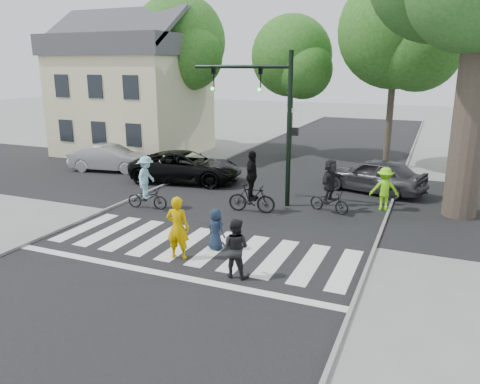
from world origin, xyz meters
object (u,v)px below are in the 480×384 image
object	(u,v)px
pedestrian_woman	(178,228)
cyclist_mid	(252,187)
traffic_signal	(269,107)
pedestrian_child	(216,229)
car_suv	(186,167)
car_silver	(110,158)
cyclist_right	(330,189)
car_grey	(374,175)
cyclist_left	(147,186)
pedestrian_adult	(235,248)

from	to	relation	value
pedestrian_woman	cyclist_mid	size ratio (longest dim) A/B	0.79
traffic_signal	pedestrian_child	xyz separation A→B (m)	(0.21, -5.24, -3.25)
pedestrian_child	car_suv	bearing A→B (deg)	-35.54
car_silver	car_suv	bearing A→B (deg)	-106.28
pedestrian_child	car_suv	xyz separation A→B (m)	(-5.04, 7.20, 0.09)
cyclist_right	car_suv	distance (m)	7.71
pedestrian_woman	cyclist_mid	distance (m)	4.98
cyclist_mid	cyclist_right	xyz separation A→B (m)	(2.74, 1.15, -0.05)
traffic_signal	car_grey	xyz separation A→B (m)	(3.72, 3.52, -3.14)
cyclist_left	car_suv	size ratio (longest dim) A/B	0.39
pedestrian_child	pedestrian_woman	bearing A→B (deg)	75.93
traffic_signal	cyclist_left	xyz separation A→B (m)	(-4.10, -2.49, -2.99)
pedestrian_child	car_silver	world-z (taller)	car_silver
cyclist_right	car_suv	world-z (taller)	cyclist_right
pedestrian_adult	cyclist_mid	bearing A→B (deg)	-73.67
pedestrian_woman	cyclist_left	size ratio (longest dim) A/B	0.90
cyclist_left	car_silver	size ratio (longest dim) A/B	0.49
car_grey	traffic_signal	bearing A→B (deg)	-30.76
pedestrian_woman	car_grey	size ratio (longest dim) A/B	0.42
traffic_signal	car_grey	size ratio (longest dim) A/B	1.34
cyclist_mid	car_grey	xyz separation A→B (m)	(3.88, 4.85, -0.21)
pedestrian_adult	cyclist_right	world-z (taller)	cyclist_right
traffic_signal	car_silver	size ratio (longest dim) A/B	1.40
pedestrian_woman	pedestrian_child	distance (m)	1.30
car_suv	car_silver	bearing A→B (deg)	74.60
pedestrian_adult	cyclist_left	size ratio (longest dim) A/B	0.77
pedestrian_adult	car_silver	size ratio (longest dim) A/B	0.38
traffic_signal	cyclist_right	xyz separation A→B (m)	(2.57, -0.17, -2.98)
pedestrian_woman	car_suv	size ratio (longest dim) A/B	0.35
pedestrian_woman	car_suv	distance (m)	9.33
cyclist_left	cyclist_mid	size ratio (longest dim) A/B	0.88
pedestrian_woman	cyclist_right	distance (m)	6.84
pedestrian_woman	pedestrian_adult	world-z (taller)	pedestrian_woman
cyclist_left	cyclist_mid	bearing A→B (deg)	16.46
pedestrian_adult	traffic_signal	bearing A→B (deg)	-78.18
cyclist_left	car_grey	bearing A→B (deg)	37.57
cyclist_left	cyclist_right	distance (m)	7.06
traffic_signal	cyclist_mid	bearing A→B (deg)	-96.99
traffic_signal	car_silver	bearing A→B (deg)	165.63
pedestrian_child	cyclist_mid	distance (m)	3.94
pedestrian_woman	cyclist_right	world-z (taller)	cyclist_right
pedestrian_woman	pedestrian_adult	bearing A→B (deg)	158.75
cyclist_mid	car_suv	distance (m)	5.72
car_suv	cyclist_mid	bearing A→B (deg)	-134.28
cyclist_mid	car_silver	world-z (taller)	cyclist_mid
pedestrian_woman	pedestrian_adult	size ratio (longest dim) A/B	1.16
car_grey	pedestrian_adult	bearing A→B (deg)	3.70
pedestrian_adult	cyclist_mid	distance (m)	5.70
car_silver	pedestrian_woman	bearing A→B (deg)	-143.51
car_suv	car_silver	world-z (taller)	car_suv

